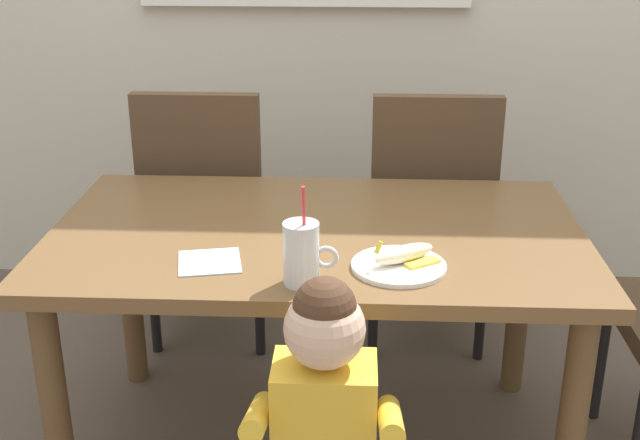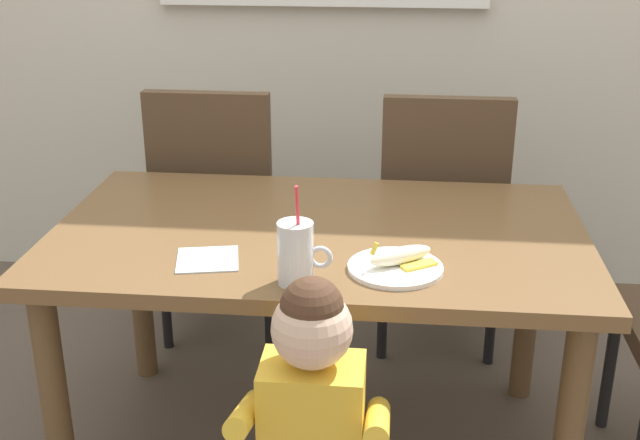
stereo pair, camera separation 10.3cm
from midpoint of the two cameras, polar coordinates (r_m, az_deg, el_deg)
name	(u,v)px [view 2 (the right image)]	position (r m, az deg, el deg)	size (l,w,h in m)	color
dining_table	(319,261)	(2.23, 1.24, -2.88)	(1.44, 0.86, 0.71)	brown
dining_chair_left	(219,201)	(2.90, -6.10, 1.33)	(0.44, 0.44, 0.96)	#4C3826
dining_chair_right	(441,208)	(2.86, 9.53, 0.81)	(0.44, 0.44, 0.96)	#4C3826
toddler_standing	(312,411)	(1.78, 1.16, -13.27)	(0.33, 0.24, 0.84)	#3F4760
milk_cup	(296,257)	(1.86, -0.10, -2.59)	(0.13, 0.08, 0.25)	silver
snack_plate	(395,268)	(1.97, 6.81, -3.37)	(0.23, 0.23, 0.01)	white
peeled_banana	(402,256)	(1.97, 7.25, -2.53)	(0.17, 0.15, 0.07)	#F4EAC6
paper_napkin	(208,259)	(2.02, -6.44, -2.78)	(0.15, 0.15, 0.00)	silver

